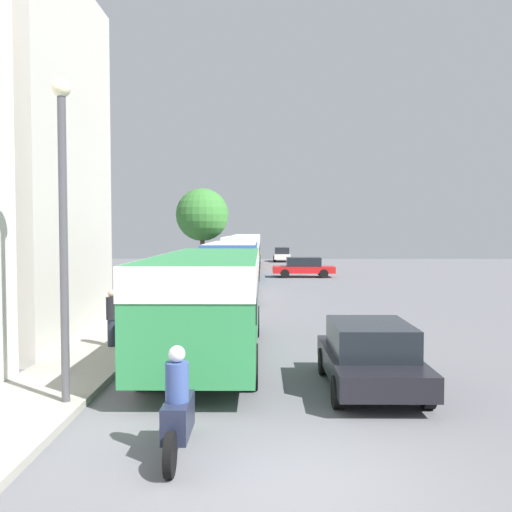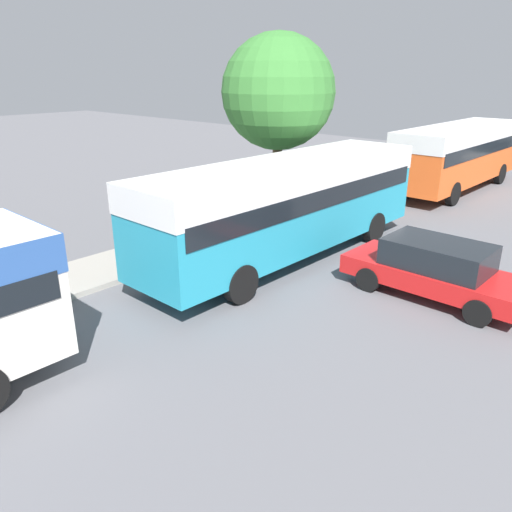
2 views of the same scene
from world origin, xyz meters
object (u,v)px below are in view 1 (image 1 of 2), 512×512
(bus_rear, at_px, (247,246))
(car_far_curb, at_px, (282,254))
(car_crossing, at_px, (370,355))
(car_distant, at_px, (304,267))
(bus_following, at_px, (233,262))
(bus_third_in_line, at_px, (242,251))
(bus_lead, at_px, (210,290))
(motorcycle_behind_lead, at_px, (178,412))
(pedestrian_near_curb, at_px, (112,317))

(bus_rear, xyz_separation_m, car_far_curb, (3.55, 8.05, -1.16))
(car_crossing, bearing_deg, car_distant, 88.65)
(bus_following, bearing_deg, car_distant, 70.00)
(bus_third_in_line, relative_size, car_crossing, 2.47)
(bus_lead, relative_size, car_distant, 2.20)
(bus_following, distance_m, car_far_curb, 32.97)
(car_far_curb, bearing_deg, car_crossing, -89.78)
(bus_third_in_line, height_order, car_crossing, bus_third_in_line)
(motorcycle_behind_lead, xyz_separation_m, car_crossing, (3.65, 3.65, 0.08))
(car_crossing, distance_m, car_far_curb, 49.58)
(bus_following, distance_m, motorcycle_behind_lead, 20.51)
(bus_lead, bearing_deg, car_far_curb, 85.59)
(bus_lead, xyz_separation_m, bus_third_in_line, (0.00, 25.87, 0.09))
(car_far_curb, xyz_separation_m, car_distant, (0.88, -20.26, -0.04))
(bus_rear, bearing_deg, bus_lead, -90.05)
(bus_rear, height_order, car_far_curb, bus_rear)
(car_crossing, bearing_deg, bus_rear, 95.15)
(bus_lead, distance_m, bus_rear, 38.44)
(bus_rear, bearing_deg, motorcycle_behind_lead, -89.88)
(motorcycle_behind_lead, bearing_deg, bus_third_in_line, 90.22)
(bus_following, distance_m, bus_third_in_line, 12.12)
(motorcycle_behind_lead, relative_size, car_crossing, 0.54)
(motorcycle_behind_lead, distance_m, car_distant, 33.25)
(motorcycle_behind_lead, distance_m, pedestrian_near_curb, 8.09)
(bus_following, xyz_separation_m, car_distant, (4.55, 12.49, -1.08))
(motorcycle_behind_lead, height_order, car_crossing, motorcycle_behind_lead)
(bus_rear, distance_m, motorcycle_behind_lead, 45.19)
(car_distant, bearing_deg, bus_third_in_line, -85.27)
(bus_rear, height_order, pedestrian_near_curb, bus_rear)
(car_distant, bearing_deg, car_far_curb, -177.50)
(bus_lead, bearing_deg, pedestrian_near_curb, 164.98)
(bus_rear, bearing_deg, car_distant, -70.02)
(bus_rear, distance_m, pedestrian_near_curb, 37.79)
(bus_third_in_line, height_order, car_far_curb, bus_third_in_line)
(bus_following, height_order, car_far_curb, bus_following)
(car_crossing, bearing_deg, bus_following, 102.90)
(bus_following, height_order, pedestrian_near_curb, bus_following)
(motorcycle_behind_lead, relative_size, car_distant, 0.50)
(car_far_curb, bearing_deg, bus_rear, -113.83)
(bus_following, relative_size, bus_third_in_line, 0.91)
(motorcycle_behind_lead, bearing_deg, car_crossing, 44.98)
(car_far_curb, relative_size, pedestrian_near_curb, 2.56)
(bus_following, xyz_separation_m, pedestrian_near_curb, (-2.79, -12.97, -0.86))
(bus_third_in_line, xyz_separation_m, car_far_curb, (3.58, 20.63, -1.14))
(bus_third_in_line, bearing_deg, bus_following, -90.37)
(car_distant, bearing_deg, bus_following, -20.00)
(bus_third_in_line, distance_m, motorcycle_behind_lead, 32.62)
(motorcycle_behind_lead, distance_m, car_crossing, 5.16)
(bus_third_in_line, bearing_deg, bus_lead, -90.00)
(car_crossing, distance_m, car_distant, 29.33)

